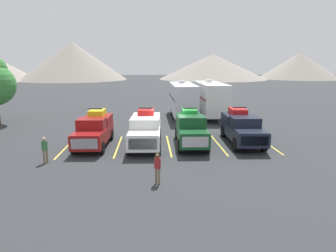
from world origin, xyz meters
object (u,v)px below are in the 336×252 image
pickup_truck_d (242,127)px  camper_trailer_b (211,98)px  pickup_truck_b (145,129)px  pickup_truck_c (191,128)px  person_a (157,166)px  pickup_truck_a (94,130)px  camper_trailer_a (183,99)px  person_b (45,148)px

pickup_truck_d → camper_trailer_b: camper_trailer_b is taller
pickup_truck_b → pickup_truck_d: 7.05m
pickup_truck_d → camper_trailer_b: (-0.20, 10.39, 0.91)m
pickup_truck_b → pickup_truck_c: bearing=2.6°
pickup_truck_c → person_a: size_ratio=3.54×
pickup_truck_a → camper_trailer_a: size_ratio=0.60×
pickup_truck_a → person_b: bearing=-122.1°
pickup_truck_b → person_a: pickup_truck_b is taller
pickup_truck_b → pickup_truck_d: bearing=3.6°
camper_trailer_b → pickup_truck_b: bearing=-122.3°
pickup_truck_b → person_a: (0.67, -6.67, -0.31)m
pickup_truck_d → camper_trailer_b: 10.43m
pickup_truck_a → person_b: pickup_truck_a is taller
pickup_truck_d → person_a: bearing=-131.8°
pickup_truck_a → pickup_truck_c: size_ratio=0.97×
pickup_truck_a → camper_trailer_a: 12.77m
pickup_truck_b → pickup_truck_c: size_ratio=1.02×
pickup_truck_c → camper_trailer_b: 11.31m
camper_trailer_b → person_b: bearing=-132.1°
pickup_truck_d → person_a: (-6.36, -7.11, -0.28)m
pickup_truck_b → pickup_truck_c: 3.24m
pickup_truck_a → person_a: pickup_truck_a is taller
pickup_truck_d → pickup_truck_b: bearing=-176.4°
camper_trailer_b → person_a: 18.60m
pickup_truck_a → pickup_truck_d: (10.65, 0.11, 0.01)m
camper_trailer_a → pickup_truck_d: bearing=-72.5°
pickup_truck_b → camper_trailer_b: size_ratio=0.62×
pickup_truck_a → camper_trailer_b: camper_trailer_b is taller
pickup_truck_c → pickup_truck_d: size_ratio=0.94×
pickup_truck_c → camper_trailer_b: bearing=71.4°
pickup_truck_b → camper_trailer_a: bearing=70.4°
pickup_truck_d → camper_trailer_b: bearing=91.1°
person_a → camper_trailer_b: bearing=70.6°
camper_trailer_a → camper_trailer_b: size_ratio=0.98×
pickup_truck_a → camper_trailer_b: bearing=45.1°
pickup_truck_a → pickup_truck_b: pickup_truck_b is taller
pickup_truck_a → pickup_truck_b: (3.61, -0.33, 0.04)m
pickup_truck_b → pickup_truck_d: pickup_truck_b is taller
pickup_truck_b → person_a: 6.71m
pickup_truck_a → pickup_truck_b: 3.63m
pickup_truck_b → pickup_truck_c: (3.24, 0.15, 0.00)m
pickup_truck_d → pickup_truck_c: bearing=-175.6°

